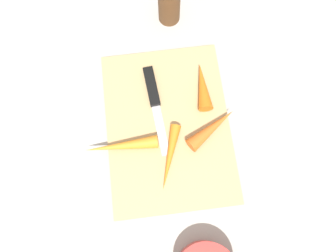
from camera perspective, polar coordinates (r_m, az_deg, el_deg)
The scene contains 7 objects.
ground_plane at distance 0.72m, azimuth 0.00°, elevation -0.27°, with size 1.40×1.40×0.00m, color #ADA8A0.
cutting_board at distance 0.72m, azimuth 0.00°, elevation -0.14°, with size 0.36×0.26×0.01m, color tan.
knife at distance 0.73m, azimuth -2.61°, elevation 5.75°, with size 0.20×0.04×0.01m.
carrot_long at distance 0.68m, azimuth 0.29°, elevation -5.29°, with size 0.02×0.02×0.14m, color orange.
carrot_longest at distance 0.69m, azimuth -7.90°, elevation -3.35°, with size 0.03×0.03×0.15m, color orange.
carrot_shortest at distance 0.73m, azimuth 5.91°, elevation 6.74°, with size 0.03×0.03×0.11m, color orange.
carrot_short at distance 0.70m, azimuth 7.47°, elevation -0.37°, with size 0.03×0.03×0.12m, color orange.
Camera 1 is at (0.20, -0.03, 0.69)m, focal length 35.90 mm.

